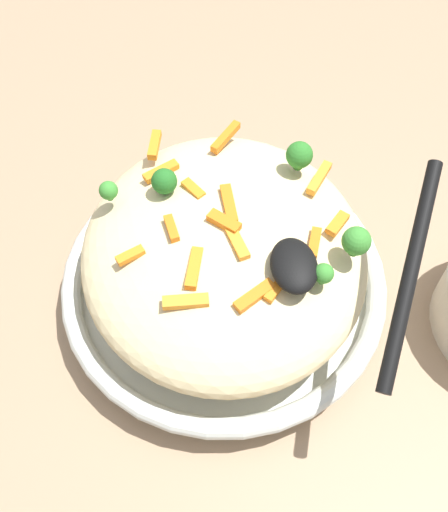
% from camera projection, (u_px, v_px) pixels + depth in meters
% --- Properties ---
extents(ground_plane, '(2.40, 2.40, 0.00)m').
position_uv_depth(ground_plane, '(224.00, 296.00, 0.64)').
color(ground_plane, '#9E7F60').
extents(serving_bowl, '(0.33, 0.33, 0.04)m').
position_uv_depth(serving_bowl, '(224.00, 284.00, 0.62)').
color(serving_bowl, silver).
rests_on(serving_bowl, ground_plane).
extents(pasta_mound, '(0.29, 0.27, 0.09)m').
position_uv_depth(pasta_mound, '(224.00, 252.00, 0.57)').
color(pasta_mound, beige).
rests_on(pasta_mound, serving_bowl).
extents(carrot_piece_0, '(0.03, 0.03, 0.01)m').
position_uv_depth(carrot_piece_0, '(279.00, 284.00, 0.51)').
color(carrot_piece_0, orange).
rests_on(carrot_piece_0, pasta_mound).
extents(carrot_piece_1, '(0.01, 0.04, 0.01)m').
position_uv_depth(carrot_piece_1, '(186.00, 301.00, 0.50)').
color(carrot_piece_1, orange).
rests_on(carrot_piece_1, pasta_mound).
extents(carrot_piece_2, '(0.04, 0.02, 0.01)m').
position_uv_depth(carrot_piece_2, '(194.00, 268.00, 0.51)').
color(carrot_piece_2, orange).
rests_on(carrot_piece_2, pasta_mound).
extents(carrot_piece_3, '(0.04, 0.02, 0.01)m').
position_uv_depth(carrot_piece_3, '(154.00, 145.00, 0.59)').
color(carrot_piece_3, orange).
rests_on(carrot_piece_3, pasta_mound).
extents(carrot_piece_4, '(0.03, 0.03, 0.01)m').
position_uv_depth(carrot_piece_4, '(337.00, 224.00, 0.54)').
color(carrot_piece_4, orange).
rests_on(carrot_piece_4, pasta_mound).
extents(carrot_piece_5, '(0.03, 0.04, 0.01)m').
position_uv_depth(carrot_piece_5, '(255.00, 296.00, 0.50)').
color(carrot_piece_5, orange).
rests_on(carrot_piece_5, pasta_mound).
extents(carrot_piece_6, '(0.02, 0.03, 0.01)m').
position_uv_depth(carrot_piece_6, '(130.00, 255.00, 0.52)').
color(carrot_piece_6, orange).
rests_on(carrot_piece_6, pasta_mound).
extents(carrot_piece_7, '(0.03, 0.02, 0.01)m').
position_uv_depth(carrot_piece_7, '(314.00, 243.00, 0.53)').
color(carrot_piece_7, orange).
rests_on(carrot_piece_7, pasta_mound).
extents(carrot_piece_8, '(0.03, 0.03, 0.01)m').
position_uv_depth(carrot_piece_8, '(225.00, 224.00, 0.53)').
color(carrot_piece_8, orange).
rests_on(carrot_piece_8, pasta_mound).
extents(carrot_piece_9, '(0.04, 0.03, 0.01)m').
position_uv_depth(carrot_piece_9, '(319.00, 178.00, 0.57)').
color(carrot_piece_9, orange).
rests_on(carrot_piece_9, pasta_mound).
extents(carrot_piece_10, '(0.04, 0.01, 0.01)m').
position_uv_depth(carrot_piece_10, '(229.00, 204.00, 0.55)').
color(carrot_piece_10, orange).
rests_on(carrot_piece_10, pasta_mound).
extents(carrot_piece_11, '(0.04, 0.03, 0.01)m').
position_uv_depth(carrot_piece_11, '(226.00, 137.00, 0.60)').
color(carrot_piece_11, orange).
rests_on(carrot_piece_11, pasta_mound).
extents(carrot_piece_12, '(0.03, 0.02, 0.01)m').
position_uv_depth(carrot_piece_12, '(193.00, 189.00, 0.56)').
color(carrot_piece_12, orange).
rests_on(carrot_piece_12, pasta_mound).
extents(carrot_piece_13, '(0.03, 0.04, 0.01)m').
position_uv_depth(carrot_piece_13, '(161.00, 171.00, 0.58)').
color(carrot_piece_13, orange).
rests_on(carrot_piece_13, pasta_mound).
extents(carrot_piece_14, '(0.04, 0.02, 0.01)m').
position_uv_depth(carrot_piece_14, '(237.00, 241.00, 0.52)').
color(carrot_piece_14, orange).
rests_on(carrot_piece_14, pasta_mound).
extents(carrot_piece_15, '(0.03, 0.01, 0.01)m').
position_uv_depth(carrot_piece_15, '(172.00, 232.00, 0.53)').
color(carrot_piece_15, orange).
rests_on(carrot_piece_15, pasta_mound).
extents(broccoli_floret_0, '(0.02, 0.02, 0.03)m').
position_uv_depth(broccoli_floret_0, '(164.00, 182.00, 0.55)').
color(broccoli_floret_0, '#205B1C').
rests_on(broccoli_floret_0, pasta_mound).
extents(broccoli_floret_1, '(0.03, 0.03, 0.03)m').
position_uv_depth(broccoli_floret_1, '(356.00, 241.00, 0.51)').
color(broccoli_floret_1, '#377928').
rests_on(broccoli_floret_1, pasta_mound).
extents(broccoli_floret_2, '(0.02, 0.02, 0.02)m').
position_uv_depth(broccoli_floret_2, '(324.00, 274.00, 0.50)').
color(broccoli_floret_2, '#377928').
rests_on(broccoli_floret_2, pasta_mound).
extents(broccoli_floret_3, '(0.03, 0.03, 0.03)m').
position_uv_depth(broccoli_floret_3, '(299.00, 155.00, 0.57)').
color(broccoli_floret_3, '#296820').
rests_on(broccoli_floret_3, pasta_mound).
extents(broccoli_floret_4, '(0.02, 0.02, 0.02)m').
position_uv_depth(broccoli_floret_4, '(109.00, 191.00, 0.55)').
color(broccoli_floret_4, '#377928').
rests_on(broccoli_floret_4, pasta_mound).
extents(serving_spoon, '(0.17, 0.14, 0.08)m').
position_uv_depth(serving_spoon, '(338.00, 268.00, 0.49)').
color(serving_spoon, black).
rests_on(serving_spoon, pasta_mound).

